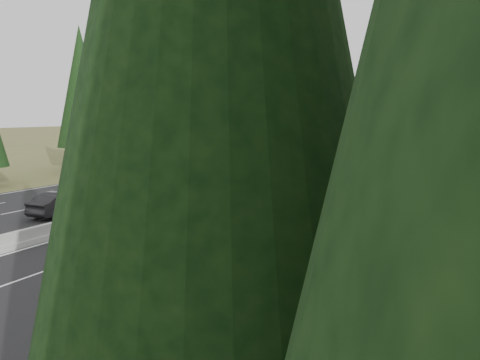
# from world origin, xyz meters

# --- Properties ---
(road) EXTENTS (32.00, 260.00, 0.08)m
(road) POSITION_xyz_m (0.00, 80.00, 0.04)
(road) COLOR black
(road) RESTS_ON ground
(shoulder_right) EXTENTS (3.60, 260.00, 0.06)m
(shoulder_right) POSITION_xyz_m (17.80, 80.00, 0.03)
(shoulder_right) COLOR olive
(shoulder_right) RESTS_ON ground
(shoulder_left) EXTENTS (3.60, 260.00, 0.06)m
(shoulder_left) POSITION_xyz_m (-17.80, 80.00, 0.03)
(shoulder_left) COLOR #505628
(shoulder_left) RESTS_ON ground
(median_barrier) EXTENTS (0.70, 260.00, 0.85)m
(median_barrier) POSITION_xyz_m (0.00, 80.00, 0.41)
(median_barrier) COLOR gray
(median_barrier) RESTS_ON road
(sign_gantry) EXTENTS (16.75, 0.98, 7.80)m
(sign_gantry) POSITION_xyz_m (8.92, 34.88, 5.27)
(sign_gantry) COLOR slate
(sign_gantry) RESTS_ON road
(hov_sign_pole) EXTENTS (2.80, 0.50, 8.00)m
(hov_sign_pole) POSITION_xyz_m (0.58, 24.97, 4.72)
(hov_sign_pole) COLOR slate
(hov_sign_pole) RESTS_ON road
(tree_row_left) EXTENTS (12.29, 241.92, 19.00)m
(tree_row_left) POSITION_xyz_m (-21.85, 82.60, 9.29)
(tree_row_left) COLOR black
(tree_row_left) RESTS_ON ground
(silver_minivan) EXTENTS (2.93, 6.01, 1.65)m
(silver_minivan) POSITION_xyz_m (13.64, 21.02, 0.90)
(silver_minivan) COLOR #B1B1B6
(silver_minivan) RESTS_ON road
(red_pickup) EXTENTS (2.24, 6.28, 2.05)m
(red_pickup) POSITION_xyz_m (6.59, 28.18, 1.21)
(red_pickup) COLOR black
(red_pickup) RESTS_ON road
(car_ahead_green) EXTENTS (2.29, 4.82, 1.59)m
(car_ahead_green) POSITION_xyz_m (10.23, 45.10, 0.88)
(car_ahead_green) COLOR #135334
(car_ahead_green) RESTS_ON road
(car_ahead_dkred) EXTENTS (1.73, 4.44, 1.44)m
(car_ahead_dkred) POSITION_xyz_m (12.70, 72.22, 0.80)
(car_ahead_dkred) COLOR #5C180D
(car_ahead_dkred) RESTS_ON road
(car_ahead_dkgrey) EXTENTS (2.34, 5.49, 1.58)m
(car_ahead_dkgrey) POSITION_xyz_m (14.50, 88.97, 0.87)
(car_ahead_dkgrey) COLOR black
(car_ahead_dkgrey) RESTS_ON road
(car_ahead_white) EXTENTS (2.95, 5.73, 1.55)m
(car_ahead_white) POSITION_xyz_m (2.24, 111.85, 0.85)
(car_ahead_white) COLOR white
(car_ahead_white) RESTS_ON road
(car_ahead_far) EXTENTS (1.93, 4.51, 1.52)m
(car_ahead_far) POSITION_xyz_m (1.50, 144.24, 0.84)
(car_ahead_far) COLOR black
(car_ahead_far) RESTS_ON road
(car_onc_near) EXTENTS (1.98, 4.95, 1.60)m
(car_onc_near) POSITION_xyz_m (-4.26, 15.00, 0.88)
(car_onc_near) COLOR black
(car_onc_near) RESTS_ON road
(car_onc_blue) EXTENTS (2.21, 4.70, 1.33)m
(car_onc_blue) POSITION_xyz_m (-7.72, 45.30, 0.74)
(car_onc_blue) COLOR navy
(car_onc_blue) RESTS_ON road
(car_onc_white) EXTENTS (1.96, 4.86, 1.65)m
(car_onc_white) POSITION_xyz_m (-1.50, 80.81, 0.91)
(car_onc_white) COLOR silver
(car_onc_white) RESTS_ON road
(car_onc_far) EXTENTS (2.24, 4.75, 1.31)m
(car_onc_far) POSITION_xyz_m (-9.28, 80.36, 0.74)
(car_onc_far) COLOR black
(car_onc_far) RESTS_ON road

